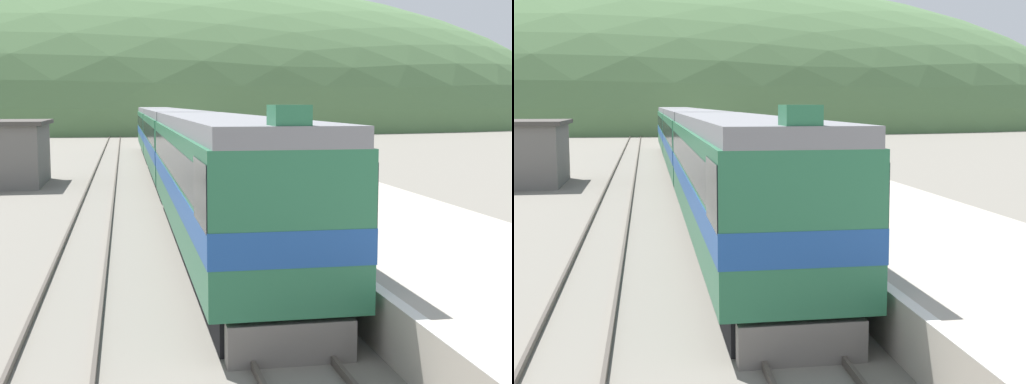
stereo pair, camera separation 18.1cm
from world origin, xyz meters
TOP-DOWN VIEW (x-y plane):
  - track_main at (0.00, 70.00)m, footprint 1.52×180.00m
  - track_siding at (-4.15, 70.00)m, footprint 1.52×180.00m
  - platform at (4.93, 50.00)m, footprint 6.50×140.00m
  - distant_hills at (0.00, 143.53)m, footprint 176.77×79.55m
  - express_train_lead_car at (0.00, 25.99)m, footprint 3.02×20.01m
  - carriage_second at (0.00, 47.01)m, footprint 3.01×19.82m
  - carriage_third at (0.00, 67.71)m, footprint 3.01×19.82m

SIDE VIEW (x-z plane):
  - distant_hills at x=0.00m, z-range -27.83..27.83m
  - track_main at x=0.00m, z-range 0.00..0.16m
  - track_siding at x=-4.15m, z-range 0.00..0.16m
  - platform at x=4.93m, z-range -0.01..1.15m
  - carriage_second at x=0.00m, z-range 0.18..4.40m
  - carriage_third at x=0.00m, z-range 0.18..4.40m
  - express_train_lead_car at x=0.00m, z-range 0.02..4.59m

